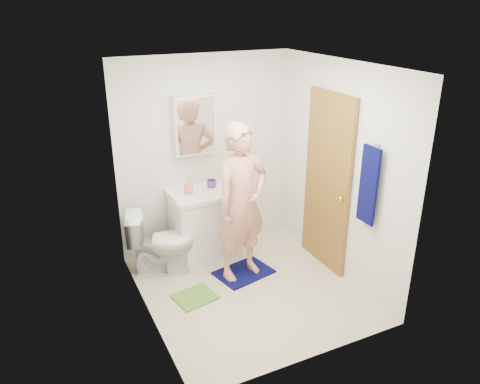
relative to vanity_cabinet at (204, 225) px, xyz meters
name	(u,v)px	position (x,y,z in m)	size (l,w,h in m)	color
floor	(249,289)	(0.15, -0.91, -0.41)	(2.20, 2.40, 0.02)	beige
ceiling	(251,64)	(0.15, -0.91, 2.01)	(2.20, 2.40, 0.02)	white
wall_back	(205,154)	(0.15, 0.30, 0.80)	(2.20, 0.02, 2.40)	silver
wall_front	(318,239)	(0.15, -2.12, 0.80)	(2.20, 0.02, 2.40)	silver
wall_left	(141,207)	(-0.96, -0.91, 0.80)	(0.02, 2.40, 2.40)	silver
wall_right	(340,171)	(1.26, -0.91, 0.80)	(0.02, 2.40, 2.40)	silver
vanity_cabinet	(204,225)	(0.00, 0.00, 0.00)	(0.75, 0.55, 0.80)	white
countertop	(203,193)	(0.00, 0.00, 0.43)	(0.79, 0.59, 0.05)	white
sink_basin	(203,192)	(0.00, 0.00, 0.44)	(0.40, 0.40, 0.03)	white
faucet	(198,182)	(0.00, 0.18, 0.51)	(0.03, 0.03, 0.12)	silver
medicine_cabinet	(194,125)	(0.00, 0.22, 1.20)	(0.50, 0.12, 0.70)	white
mirror_panel	(196,126)	(0.00, 0.16, 1.20)	(0.46, 0.01, 0.66)	white
door	(327,182)	(1.22, -0.76, 0.62)	(0.05, 0.80, 2.05)	olive
door_knob	(341,199)	(1.18, -1.08, 0.55)	(0.07, 0.07, 0.07)	gold
towel	(369,185)	(1.18, -1.48, 0.85)	(0.03, 0.24, 0.80)	#070942
towel_hook	(376,144)	(1.22, -1.48, 1.27)	(0.02, 0.02, 0.06)	silver
toilet	(161,242)	(-0.60, -0.15, -0.02)	(0.42, 0.74, 0.76)	white
bath_mat	(244,272)	(0.24, -0.61, -0.39)	(0.62, 0.45, 0.02)	#070942
green_rug	(195,297)	(-0.45, -0.82, -0.39)	(0.42, 0.35, 0.02)	#5D9632
soap_dispenser	(189,187)	(-0.19, -0.01, 0.54)	(0.08, 0.08, 0.18)	#D67D63
toothbrush_cup	(212,184)	(0.13, 0.07, 0.50)	(0.12, 0.12, 0.10)	#5F397E
man	(242,203)	(0.20, -0.63, 0.51)	(0.65, 0.43, 1.78)	tan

